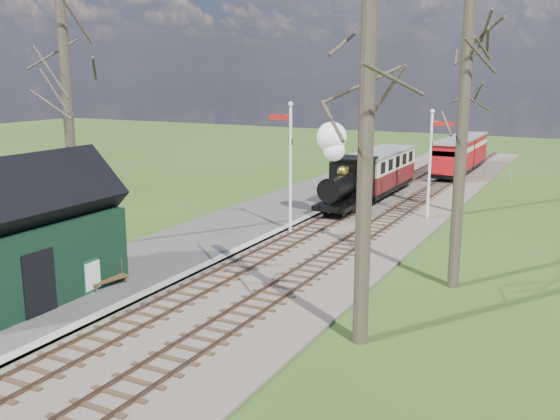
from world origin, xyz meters
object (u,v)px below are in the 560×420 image
at_px(station_shed, 28,236).
at_px(semaphore_near, 289,158).
at_px(semaphore_far, 432,156).
at_px(red_carriage_a, 452,158).
at_px(sign_board, 92,276).
at_px(person, 64,279).
at_px(locomotive, 344,174).
at_px(coach, 380,170).
at_px(red_carriage_b, 468,150).
at_px(bench, 106,275).

xyz_separation_m(station_shed, semaphore_near, (3.53, 12.00, 1.35)).
xyz_separation_m(semaphore_far, red_carriage_a, (-1.77, 13.46, -1.82)).
xyz_separation_m(sign_board, person, (-0.16, -1.06, 0.18)).
relative_size(station_shed, red_carriage_a, 1.20).
relative_size(locomotive, coach, 0.62).
xyz_separation_m(red_carriage_a, person, (-5.59, -31.29, -0.57)).
distance_m(red_carriage_b, bench, 35.44).
bearing_deg(red_carriage_a, red_carriage_b, 90.00).
relative_size(coach, sign_board, 6.71).
relative_size(semaphore_near, semaphore_far, 1.09).
bearing_deg(semaphore_far, station_shed, -115.72).
relative_size(station_shed, semaphore_far, 1.10).
distance_m(red_carriage_b, person, 37.22).
bearing_deg(station_shed, red_carriage_b, 79.43).
bearing_deg(coach, station_shed, -100.56).
height_order(red_carriage_b, sign_board, red_carriage_b).
bearing_deg(station_shed, semaphore_near, 73.62).
xyz_separation_m(station_shed, person, (1.30, 0.16, -1.31)).
xyz_separation_m(semaphore_near, coach, (0.77, 11.06, -1.99)).
height_order(coach, person, coach).
relative_size(station_shed, locomotive, 1.29).
bearing_deg(red_carriage_a, sign_board, -100.18).
height_order(bench, person, person).
bearing_deg(coach, semaphore_near, -93.98).
relative_size(semaphore_near, red_carriage_a, 1.19).
distance_m(coach, sign_board, 22.03).
distance_m(semaphore_near, person, 12.33).
bearing_deg(bench, red_carriage_a, 79.48).
bearing_deg(locomotive, bench, -100.79).
bearing_deg(person, sign_board, 12.25).
distance_m(station_shed, semaphore_far, 20.01).
relative_size(locomotive, red_carriage_a, 0.93).
relative_size(coach, person, 5.15).
xyz_separation_m(coach, red_carriage_a, (2.60, 8.40, -0.10)).
bearing_deg(semaphore_near, station_shed, -106.38).
relative_size(semaphore_far, red_carriage_b, 1.09).
bearing_deg(sign_board, red_carriage_b, 81.36).
xyz_separation_m(coach, person, (-2.99, -22.89, -0.68)).
xyz_separation_m(coach, red_carriage_b, (2.60, 13.90, -0.10)).
height_order(semaphore_near, locomotive, semaphore_near).
xyz_separation_m(semaphore_near, semaphore_far, (5.14, 6.00, -0.27)).
relative_size(station_shed, sign_board, 5.40).
relative_size(red_carriage_b, person, 3.45).
bearing_deg(station_shed, coach, 79.44).
bearing_deg(coach, red_carriage_a, 72.80).
height_order(locomotive, coach, locomotive).
bearing_deg(bench, red_carriage_b, 81.11).
bearing_deg(bench, semaphore_far, 65.68).
xyz_separation_m(red_carriage_b, bench, (-5.48, -35.00, -0.94)).
bearing_deg(red_carriage_a, station_shed, -102.37).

